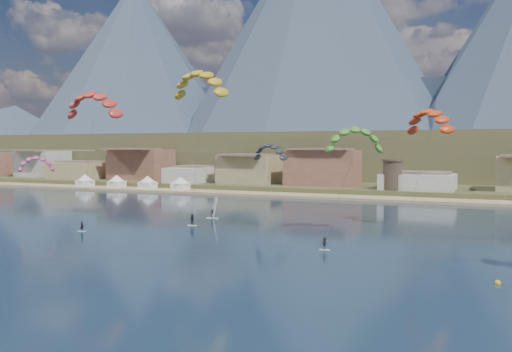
# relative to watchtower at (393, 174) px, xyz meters

# --- Properties ---
(ground) EXTENTS (2400.00, 2400.00, 0.00)m
(ground) POSITION_rel_watchtower_xyz_m (-5.00, -114.00, -6.37)
(ground) COLOR #0D1C32
(ground) RESTS_ON ground
(beach) EXTENTS (2200.00, 12.00, 0.90)m
(beach) POSITION_rel_watchtower_xyz_m (-5.00, -8.00, -6.12)
(beach) COLOR tan
(beach) RESTS_ON ground
(land) EXTENTS (2200.00, 900.00, 4.00)m
(land) POSITION_rel_watchtower_xyz_m (-5.00, 446.00, -6.37)
(land) COLOR #4E4B2B
(land) RESTS_ON ground
(foothills) EXTENTS (940.00, 210.00, 18.00)m
(foothills) POSITION_rel_watchtower_xyz_m (17.39, 118.47, 2.71)
(foothills) COLOR brown
(foothills) RESTS_ON ground
(mountain_ridge) EXTENTS (2060.00, 480.00, 400.00)m
(mountain_ridge) POSITION_rel_watchtower_xyz_m (-19.60, 709.65, 143.94)
(mountain_ridge) COLOR #2D384B
(mountain_ridge) RESTS_ON ground
(town) EXTENTS (400.00, 24.00, 12.00)m
(town) POSITION_rel_watchtower_xyz_m (-45.00, 8.00, 1.63)
(town) COLOR beige
(town) RESTS_ON ground
(watchtower) EXTENTS (5.82, 5.82, 8.60)m
(watchtower) POSITION_rel_watchtower_xyz_m (0.00, 0.00, 0.00)
(watchtower) COLOR #47382D
(watchtower) RESTS_ON ground
(beach_tents) EXTENTS (43.40, 6.40, 5.00)m
(beach_tents) POSITION_rel_watchtower_xyz_m (-81.25, -8.00, -2.66)
(beach_tents) COLOR white
(beach_tents) RESTS_ON ground
(kitesurfer_red) EXTENTS (14.01, 15.34, 27.08)m
(kitesurfer_red) POSITION_rel_watchtower_xyz_m (-43.85, -70.38, 16.48)
(kitesurfer_red) COLOR silver
(kitesurfer_red) RESTS_ON ground
(kitesurfer_yellow) EXTENTS (13.66, 17.64, 31.78)m
(kitesurfer_yellow) POSITION_rel_watchtower_xyz_m (-29.07, -55.52, 21.18)
(kitesurfer_yellow) COLOR silver
(kitesurfer_yellow) RESTS_ON ground
(kitesurfer_green) EXTENTS (10.19, 17.85, 20.30)m
(kitesurfer_green) POSITION_rel_watchtower_xyz_m (5.92, -68.19, 9.41)
(kitesurfer_green) COLOR silver
(kitesurfer_green) RESTS_ON ground
(distant_kite_pink) EXTENTS (8.04, 7.90, 14.05)m
(distant_kite_pink) POSITION_rel_watchtower_xyz_m (-68.53, -60.54, 4.43)
(distant_kite_pink) COLOR #262626
(distant_kite_pink) RESTS_ON ground
(distant_kite_dark) EXTENTS (9.74, 6.70, 16.72)m
(distant_kite_dark) POSITION_rel_watchtower_xyz_m (-22.69, -33.39, 7.13)
(distant_kite_dark) COLOR #262626
(distant_kite_dark) RESTS_ON ground
(distant_kite_orange) EXTENTS (9.80, 8.98, 22.01)m
(distant_kite_orange) POSITION_rel_watchtower_xyz_m (16.20, -57.84, 12.70)
(distant_kite_orange) COLOR #262626
(distant_kite_orange) RESTS_ON ground
(windsurfer) EXTENTS (2.41, 2.63, 4.22)m
(windsurfer) POSITION_rel_watchtower_xyz_m (-24.43, -58.77, -5.03)
(windsurfer) COLOR silver
(windsurfer) RESTS_ON ground
(buoy) EXTENTS (0.64, 0.64, 0.64)m
(buoy) POSITION_rel_watchtower_xyz_m (27.41, -93.00, -6.26)
(buoy) COLOR gold
(buoy) RESTS_ON ground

